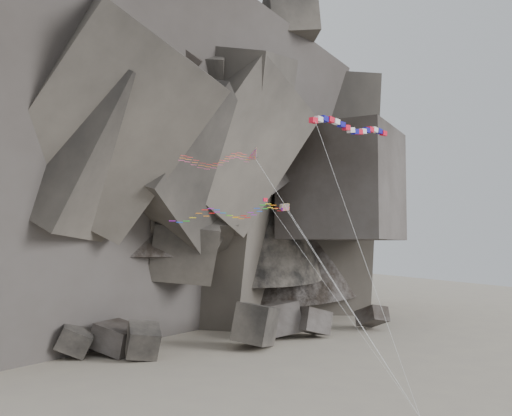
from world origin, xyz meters
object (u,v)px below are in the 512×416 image
delta_kite (215,160)px  banner_kite (352,128)px  pennant_kite (295,241)px  parafoil_kite (226,213)px

delta_kite → banner_kite: banner_kite is taller
pennant_kite → parafoil_kite: bearing=165.2°
delta_kite → parafoil_kite: 5.30m
banner_kite → parafoil_kite: (-16.23, -0.58, -9.66)m
banner_kite → pennant_kite: 15.06m
delta_kite → banner_kite: (18.13, 1.93, 4.90)m
delta_kite → parafoil_kite: (1.90, 1.34, -4.76)m
banner_kite → delta_kite: bearing=173.4°
delta_kite → pennant_kite: bearing=5.6°
parafoil_kite → pennant_kite: (7.78, -0.27, -2.77)m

